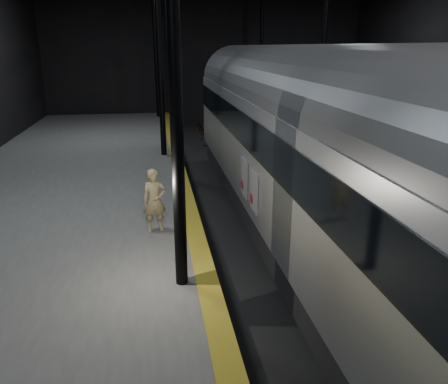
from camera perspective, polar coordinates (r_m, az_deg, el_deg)
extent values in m
plane|color=black|center=(14.40, 8.79, -5.87)|extent=(44.00, 44.00, 0.00)
cube|color=#4E4E4C|center=(13.93, -22.09, -5.69)|extent=(9.00, 43.80, 1.00)
cube|color=olive|center=(13.39, -4.37, -2.93)|extent=(0.50, 43.80, 0.01)
cube|color=#3F3328|center=(14.13, 6.03, -5.47)|extent=(0.08, 43.00, 0.14)
cube|color=#3F3328|center=(14.56, 11.53, -5.02)|extent=(0.08, 43.00, 0.14)
cube|color=black|center=(14.37, 8.80, -5.65)|extent=(2.40, 42.00, 0.12)
cylinder|color=black|center=(8.44, -6.60, 19.16)|extent=(0.26, 0.26, 10.00)
cylinder|color=black|center=(20.44, -8.47, 18.64)|extent=(0.26, 0.26, 10.00)
cylinder|color=black|center=(21.96, 12.89, 18.37)|extent=(0.26, 0.26, 10.00)
cylinder|color=black|center=(32.43, -8.96, 18.50)|extent=(0.26, 0.26, 10.00)
cylinder|color=black|center=(33.41, 4.91, 18.64)|extent=(0.26, 0.26, 10.00)
cube|color=#A0A2A8|center=(13.24, 9.75, 4.61)|extent=(3.15, 21.71, 3.26)
cube|color=black|center=(13.86, 9.30, -3.60)|extent=(2.88, 21.27, 0.92)
cube|color=black|center=(13.08, 9.93, 7.84)|extent=(3.21, 21.38, 0.98)
cylinder|color=slate|center=(12.95, 10.15, 11.62)|extent=(3.08, 21.49, 3.08)
cube|color=black|center=(20.95, 2.77, 3.09)|extent=(1.95, 2.39, 0.38)
cube|color=silver|center=(11.98, 3.96, 0.11)|extent=(0.04, 0.81, 1.14)
cube|color=silver|center=(13.19, 2.68, 1.88)|extent=(0.04, 0.81, 1.14)
cylinder|color=maroon|center=(12.24, 3.63, -0.81)|extent=(0.03, 0.28, 0.28)
cylinder|color=maroon|center=(13.45, 2.41, 1.00)|extent=(0.03, 0.28, 0.28)
imported|color=tan|center=(12.08, -9.07, -1.11)|extent=(0.69, 0.51, 1.76)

